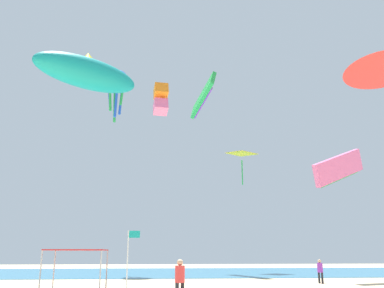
% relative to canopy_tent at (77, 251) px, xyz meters
% --- Properties ---
extents(ocean_strip, '(110.00, 21.56, 0.03)m').
position_rel_canopy_tent_xyz_m(ocean_strip, '(5.85, 21.63, -2.09)').
color(ocean_strip, teal).
rests_on(ocean_strip, ground).
extents(canopy_tent, '(3.04, 2.98, 2.22)m').
position_rel_canopy_tent_xyz_m(canopy_tent, '(0.00, 0.00, 0.00)').
color(canopy_tent, '#B2B2B7').
rests_on(canopy_tent, ground).
extents(person_near_tent, '(0.42, 0.42, 1.78)m').
position_rel_canopy_tent_xyz_m(person_near_tent, '(5.31, -5.12, -1.06)').
color(person_near_tent, black).
rests_on(person_near_tent, ground).
extents(person_leftmost, '(0.38, 0.39, 1.58)m').
position_rel_canopy_tent_xyz_m(person_leftmost, '(15.55, 5.02, -1.18)').
color(person_leftmost, black).
rests_on(person_leftmost, ground).
extents(banner_flag, '(0.61, 0.06, 3.12)m').
position_rel_canopy_tent_xyz_m(banner_flag, '(2.94, -2.17, -0.19)').
color(banner_flag, silver).
rests_on(banner_flag, ground).
extents(kite_parafoil_green, '(2.50, 6.45, 3.95)m').
position_rel_canopy_tent_xyz_m(kite_parafoil_green, '(9.27, 19.84, 16.99)').
color(kite_parafoil_green, green).
extents(kite_box_orange, '(0.98, 1.16, 2.04)m').
position_rel_canopy_tent_xyz_m(kite_box_orange, '(4.38, 0.95, 9.34)').
color(kite_box_orange, orange).
extents(kite_octopus_blue, '(3.02, 3.02, 5.66)m').
position_rel_canopy_tent_xyz_m(kite_octopus_blue, '(-0.36, 18.74, 18.09)').
color(kite_octopus_blue, blue).
extents(kite_delta_red, '(4.90, 4.97, 3.89)m').
position_rel_canopy_tent_xyz_m(kite_delta_red, '(18.13, -1.04, 11.32)').
color(kite_delta_red, red).
extents(kite_inflatable_teal, '(8.18, 6.63, 2.96)m').
position_rel_canopy_tent_xyz_m(kite_inflatable_teal, '(-1.18, 5.70, 13.06)').
color(kite_inflatable_teal, teal).
extents(kite_diamond_yellow, '(3.65, 3.65, 3.68)m').
position_rel_canopy_tent_xyz_m(kite_diamond_yellow, '(13.75, 20.97, 10.52)').
color(kite_diamond_yellow, yellow).
extents(kite_parafoil_pink, '(5.50, 3.40, 3.73)m').
position_rel_canopy_tent_xyz_m(kite_parafoil_pink, '(18.75, 7.63, 6.49)').
color(kite_parafoil_pink, pink).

